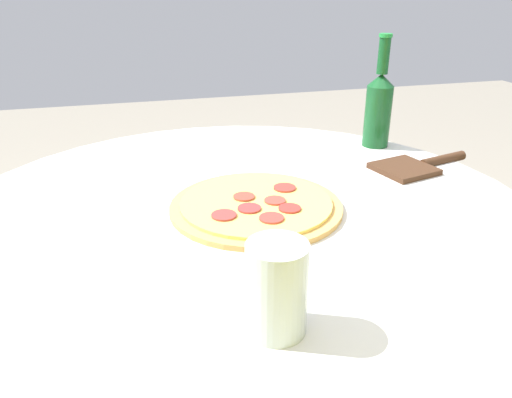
{
  "coord_description": "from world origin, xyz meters",
  "views": [
    {
      "loc": [
        0.19,
        0.8,
        1.11
      ],
      "look_at": [
        -0.03,
        0.01,
        0.74
      ],
      "focal_mm": 35.0,
      "sensor_mm": 36.0,
      "label": 1
    }
  ],
  "objects_px": {
    "pizza": "(256,205)",
    "drinking_glass": "(277,288)",
    "beer_bottle": "(379,106)",
    "pizza_paddle": "(415,166)"
  },
  "relations": [
    {
      "from": "pizza",
      "to": "beer_bottle",
      "type": "bearing_deg",
      "value": -143.66
    },
    {
      "from": "pizza_paddle",
      "to": "drinking_glass",
      "type": "distance_m",
      "value": 0.63
    },
    {
      "from": "pizza",
      "to": "drinking_glass",
      "type": "height_order",
      "value": "drinking_glass"
    },
    {
      "from": "pizza",
      "to": "beer_bottle",
      "type": "distance_m",
      "value": 0.48
    },
    {
      "from": "pizza",
      "to": "drinking_glass",
      "type": "bearing_deg",
      "value": 79.06
    },
    {
      "from": "pizza",
      "to": "drinking_glass",
      "type": "xyz_separation_m",
      "value": [
        0.06,
        0.33,
        0.05
      ]
    },
    {
      "from": "beer_bottle",
      "to": "drinking_glass",
      "type": "relative_size",
      "value": 2.29
    },
    {
      "from": "beer_bottle",
      "to": "drinking_glass",
      "type": "height_order",
      "value": "beer_bottle"
    },
    {
      "from": "pizza_paddle",
      "to": "drinking_glass",
      "type": "xyz_separation_m",
      "value": [
        0.45,
        0.44,
        0.05
      ]
    },
    {
      "from": "pizza_paddle",
      "to": "drinking_glass",
      "type": "bearing_deg",
      "value": -149.76
    }
  ]
}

